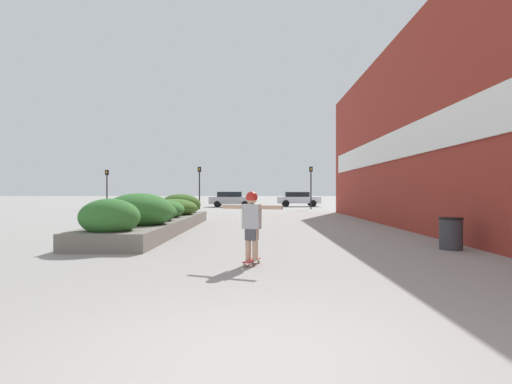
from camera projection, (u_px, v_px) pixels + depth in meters
ground_plane at (245, 363)px, 3.49m from camera, size 300.00×300.00×0.00m
building_wall_right at (439, 117)px, 13.30m from camera, size 0.67×32.72×8.00m
planter_box at (159, 215)px, 15.37m from camera, size 2.26×11.57×1.46m
skateboard at (252, 262)px, 8.17m from camera, size 0.38×0.66×0.10m
skateboarder at (252, 218)px, 8.18m from camera, size 1.26×0.55×1.41m
trash_bin at (451, 233)px, 10.37m from camera, size 0.60×0.60×0.83m
car_leftmost at (231, 199)px, 40.30m from camera, size 4.42×1.99×1.53m
car_center_left at (298, 199)px, 41.38m from camera, size 4.44×1.95×1.51m
traffic_light_left at (199, 180)px, 34.45m from camera, size 0.28×0.30×3.70m
traffic_light_right at (311, 180)px, 34.95m from camera, size 0.28×0.30×3.74m
traffic_light_far_left at (107, 182)px, 34.86m from camera, size 0.28×0.30×3.44m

